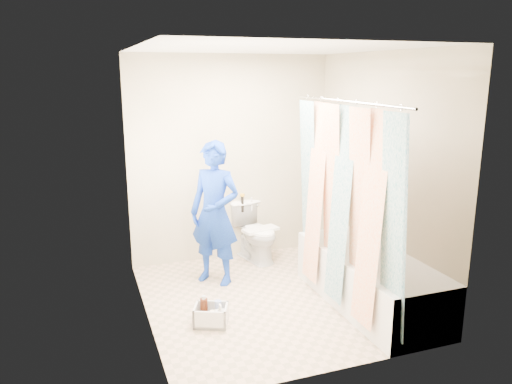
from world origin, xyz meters
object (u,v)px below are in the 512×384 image
object	(u,v)px
toilet	(256,232)
cleaning_caddy	(212,316)
bathtub	(369,279)
plumber	(215,213)

from	to	relation	value
toilet	cleaning_caddy	xyz separation A→B (m)	(-0.91, -1.37, -0.26)
bathtub	cleaning_caddy	bearing A→B (deg)	175.16
bathtub	plumber	world-z (taller)	plumber
bathtub	toilet	bearing A→B (deg)	112.42
plumber	cleaning_caddy	distance (m)	1.17
plumber	cleaning_caddy	bearing A→B (deg)	-63.69
bathtub	cleaning_caddy	size ratio (longest dim) A/B	4.84
bathtub	cleaning_caddy	xyz separation A→B (m)	(-1.53, 0.13, -0.19)
cleaning_caddy	plumber	bearing A→B (deg)	95.58
bathtub	cleaning_caddy	world-z (taller)	bathtub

